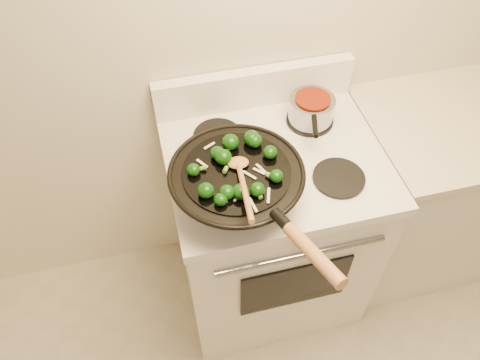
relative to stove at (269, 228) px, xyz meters
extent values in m
plane|color=silver|center=(0.15, 0.33, 0.83)|extent=(3.50, 0.00, 3.50)
cube|color=white|center=(0.00, 0.00, -0.03)|extent=(0.76, 0.64, 0.88)
cube|color=white|center=(0.00, 0.00, 0.43)|extent=(0.78, 0.66, 0.04)
cube|color=white|center=(0.00, 0.30, 0.53)|extent=(0.78, 0.05, 0.16)
cylinder|color=gray|center=(0.00, -0.33, 0.31)|extent=(0.60, 0.02, 0.02)
cube|color=black|center=(0.00, -0.33, 0.08)|extent=(0.42, 0.01, 0.28)
cylinder|color=black|center=(-0.18, -0.15, 0.46)|extent=(0.18, 0.18, 0.01)
cylinder|color=black|center=(0.18, -0.15, 0.46)|extent=(0.18, 0.18, 0.01)
cylinder|color=black|center=(-0.18, 0.15, 0.46)|extent=(0.18, 0.18, 0.01)
cylinder|color=black|center=(0.18, 0.15, 0.46)|extent=(0.18, 0.18, 0.01)
cube|color=white|center=(0.83, 0.03, -0.03)|extent=(0.84, 0.60, 0.88)
cube|color=beige|center=(0.83, 0.03, 0.42)|extent=(0.86, 0.62, 0.03)
torus|color=black|center=(-0.18, -0.15, 0.59)|extent=(0.43, 0.43, 0.02)
cylinder|color=black|center=(-0.18, -0.15, 0.59)|extent=(0.34, 0.34, 0.01)
cylinder|color=black|center=(-0.11, -0.38, 0.63)|extent=(0.05, 0.08, 0.04)
cylinder|color=#A56C40|center=(-0.07, -0.52, 0.65)|extent=(0.10, 0.23, 0.07)
ellipsoid|color=#0C3508|center=(-0.29, -0.22, 0.61)|extent=(0.05, 0.05, 0.04)
cylinder|color=#46752A|center=(-0.27, -0.22, 0.60)|extent=(0.02, 0.02, 0.01)
ellipsoid|color=#0C3508|center=(-0.31, -0.13, 0.61)|extent=(0.04, 0.04, 0.04)
ellipsoid|color=#0C3508|center=(-0.19, -0.25, 0.61)|extent=(0.05, 0.05, 0.04)
ellipsoid|color=#0C3508|center=(-0.10, -0.06, 0.61)|extent=(0.05, 0.05, 0.04)
cylinder|color=#46752A|center=(-0.08, -0.06, 0.60)|extent=(0.02, 0.02, 0.02)
ellipsoid|color=#0C3508|center=(-0.07, -0.22, 0.61)|extent=(0.04, 0.04, 0.04)
ellipsoid|color=#0C3508|center=(-0.10, -0.05, 0.61)|extent=(0.05, 0.05, 0.05)
ellipsoid|color=#0C3508|center=(-0.23, -0.24, 0.61)|extent=(0.05, 0.05, 0.04)
cylinder|color=#46752A|center=(-0.22, -0.24, 0.60)|extent=(0.02, 0.02, 0.02)
ellipsoid|color=#0C3508|center=(-0.14, -0.25, 0.61)|extent=(0.05, 0.05, 0.04)
ellipsoid|color=#0C3508|center=(-0.17, -0.05, 0.61)|extent=(0.06, 0.06, 0.05)
ellipsoid|color=#0C3508|center=(-0.06, -0.12, 0.61)|extent=(0.05, 0.05, 0.04)
cylinder|color=#46752A|center=(-0.05, -0.12, 0.60)|extent=(0.02, 0.02, 0.02)
ellipsoid|color=#0C3508|center=(-0.21, -0.10, 0.61)|extent=(0.05, 0.05, 0.05)
ellipsoid|color=#0C3508|center=(-0.22, -0.08, 0.61)|extent=(0.05, 0.05, 0.04)
ellipsoid|color=#0C3508|center=(-0.25, -0.26, 0.61)|extent=(0.04, 0.04, 0.03)
cylinder|color=#46752A|center=(-0.24, -0.26, 0.60)|extent=(0.02, 0.01, 0.01)
cube|color=#ECE8CC|center=(-0.19, -0.06, 0.59)|extent=(0.02, 0.05, 0.00)
cube|color=#ECE8CC|center=(-0.24, -0.03, 0.59)|extent=(0.04, 0.03, 0.00)
cube|color=#ECE8CC|center=(-0.17, -0.29, 0.59)|extent=(0.02, 0.06, 0.00)
cube|color=#ECE8CC|center=(-0.11, -0.17, 0.59)|extent=(0.03, 0.04, 0.00)
cube|color=#ECE8CC|center=(-0.28, -0.10, 0.59)|extent=(0.03, 0.04, 0.00)
cube|color=#ECE8CC|center=(-0.10, -0.16, 0.59)|extent=(0.03, 0.05, 0.00)
cube|color=#ECE8CC|center=(-0.19, -0.25, 0.59)|extent=(0.05, 0.05, 0.00)
cube|color=#ECE8CC|center=(-0.11, -0.27, 0.59)|extent=(0.03, 0.06, 0.00)
cube|color=#ECE8CC|center=(-0.22, -0.23, 0.59)|extent=(0.03, 0.05, 0.00)
cube|color=#ECE8CC|center=(-0.15, -0.18, 0.59)|extent=(0.04, 0.04, 0.00)
cylinder|color=#5F9831|center=(-0.09, -0.21, 0.60)|extent=(0.03, 0.02, 0.01)
cylinder|color=#5F9831|center=(-0.21, -0.15, 0.60)|extent=(0.03, 0.04, 0.02)
cylinder|color=#5F9831|center=(-0.08, -0.20, 0.60)|extent=(0.02, 0.03, 0.02)
cylinder|color=#5F9831|center=(-0.20, -0.24, 0.60)|extent=(0.02, 0.03, 0.01)
cylinder|color=#5F9831|center=(-0.28, -0.12, 0.60)|extent=(0.03, 0.02, 0.01)
cylinder|color=#5F9831|center=(-0.11, -0.06, 0.60)|extent=(0.02, 0.03, 0.02)
cylinder|color=#5F9831|center=(-0.14, -0.27, 0.60)|extent=(0.02, 0.02, 0.02)
cylinder|color=#5F9831|center=(-0.25, -0.25, 0.60)|extent=(0.03, 0.03, 0.02)
cylinder|color=#5F9831|center=(-0.18, -0.11, 0.60)|extent=(0.02, 0.03, 0.02)
sphere|color=beige|center=(-0.23, -0.09, 0.60)|extent=(0.01, 0.01, 0.01)
sphere|color=beige|center=(-0.11, -0.16, 0.60)|extent=(0.01, 0.01, 0.01)
sphere|color=beige|center=(-0.20, -0.12, 0.60)|extent=(0.01, 0.01, 0.01)
ellipsoid|color=#A56C40|center=(-0.17, -0.13, 0.60)|extent=(0.07, 0.06, 0.02)
cylinder|color=#A56C40|center=(-0.18, -0.27, 0.64)|extent=(0.05, 0.28, 0.09)
cylinder|color=gray|center=(0.18, 0.15, 0.51)|extent=(0.17, 0.17, 0.09)
cylinder|color=#661504|center=(0.18, 0.15, 0.56)|extent=(0.13, 0.13, 0.01)
cylinder|color=black|center=(0.14, 0.02, 0.55)|extent=(0.05, 0.10, 0.02)
camera|label=1|loc=(-0.40, -1.07, 1.68)|focal=35.00mm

